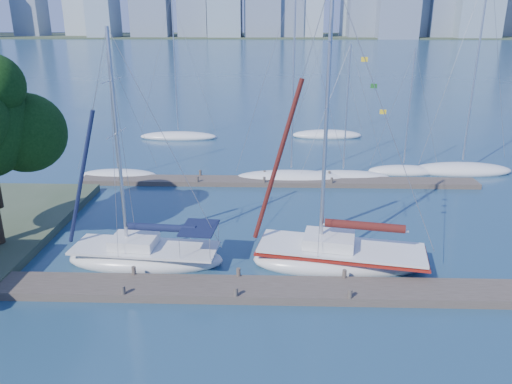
{
  "coord_description": "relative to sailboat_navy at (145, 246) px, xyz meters",
  "views": [
    {
      "loc": [
        1.49,
        -20.06,
        12.03
      ],
      "look_at": [
        0.73,
        4.0,
        3.54
      ],
      "focal_mm": 35.0,
      "sensor_mm": 36.0,
      "label": 1
    }
  ],
  "objects": [
    {
      "name": "bg_boat_4",
      "position": [
        17.11,
        16.24,
        -0.75
      ],
      "size": [
        5.8,
        2.58,
        10.03
      ],
      "rotation": [
        0.0,
        0.0,
        0.13
      ],
      "color": "silver",
      "rests_on": "ground"
    },
    {
      "name": "bg_boat_3",
      "position": [
        12.02,
        14.56,
        -0.75
      ],
      "size": [
        7.44,
        4.5,
        10.47
      ],
      "rotation": [
        0.0,
        0.0,
        0.38
      ],
      "color": "silver",
      "rests_on": "ground"
    },
    {
      "name": "far_dock",
      "position": [
        6.9,
        13.21,
        -0.79
      ],
      "size": [
        30.0,
        1.8,
        0.36
      ],
      "primitive_type": "cube",
      "color": "#433B31",
      "rests_on": "ground"
    },
    {
      "name": "ground",
      "position": [
        4.9,
        -2.79,
        -0.97
      ],
      "size": [
        700.0,
        700.0,
        0.0
      ],
      "primitive_type": "plane",
      "color": "#17324B",
      "rests_on": "ground"
    },
    {
      "name": "bg_boat_7",
      "position": [
        12.26,
        28.93,
        -0.7
      ],
      "size": [
        7.62,
        4.63,
        12.82
      ],
      "rotation": [
        0.0,
        0.0,
        -0.35
      ],
      "color": "silver",
      "rests_on": "ground"
    },
    {
      "name": "bg_boat_0",
      "position": [
        -5.65,
        14.36,
        -0.75
      ],
      "size": [
        6.3,
        2.85,
        10.04
      ],
      "rotation": [
        0.0,
        0.0,
        0.16
      ],
      "color": "silver",
      "rests_on": "ground"
    },
    {
      "name": "bg_boat_5",
      "position": [
        21.88,
        16.46,
        -0.65
      ],
      "size": [
        8.39,
        4.68,
        16.24
      ],
      "rotation": [
        0.0,
        0.0,
        0.29
      ],
      "color": "silver",
      "rests_on": "ground"
    },
    {
      "name": "sailboat_navy",
      "position": [
        0.0,
        0.0,
        0.0
      ],
      "size": [
        8.18,
        3.34,
        12.19
      ],
      "rotation": [
        0.0,
        0.0,
        -0.09
      ],
      "color": "silver",
      "rests_on": "ground"
    },
    {
      "name": "bg_boat_2",
      "position": [
        7.95,
        14.05,
        -0.69
      ],
      "size": [
        8.9,
        4.13,
        15.03
      ],
      "rotation": [
        0.0,
        0.0,
        0.22
      ],
      "color": "silver",
      "rests_on": "ground"
    },
    {
      "name": "sailboat_maroon",
      "position": [
        9.96,
        0.1,
        0.13
      ],
      "size": [
        9.31,
        4.53,
        14.43
      ],
      "rotation": [
        0.0,
        0.0,
        -0.19
      ],
      "color": "silver",
      "rests_on": "ground"
    },
    {
      "name": "near_dock",
      "position": [
        4.9,
        -2.79,
        -0.77
      ],
      "size": [
        26.0,
        2.0,
        0.4
      ],
      "primitive_type": "cube",
      "color": "#433B31",
      "rests_on": "ground"
    },
    {
      "name": "bg_boat_6",
      "position": [
        -3.29,
        27.81,
        -0.7
      ],
      "size": [
        8.22,
        3.3,
        14.42
      ],
      "rotation": [
        0.0,
        0.0,
        -0.15
      ],
      "color": "silver",
      "rests_on": "ground"
    },
    {
      "name": "far_shore",
      "position": [
        4.9,
        317.21,
        -0.97
      ],
      "size": [
        800.0,
        100.0,
        1.5
      ],
      "primitive_type": "cube",
      "color": "#38472D",
      "rests_on": "ground"
    }
  ]
}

